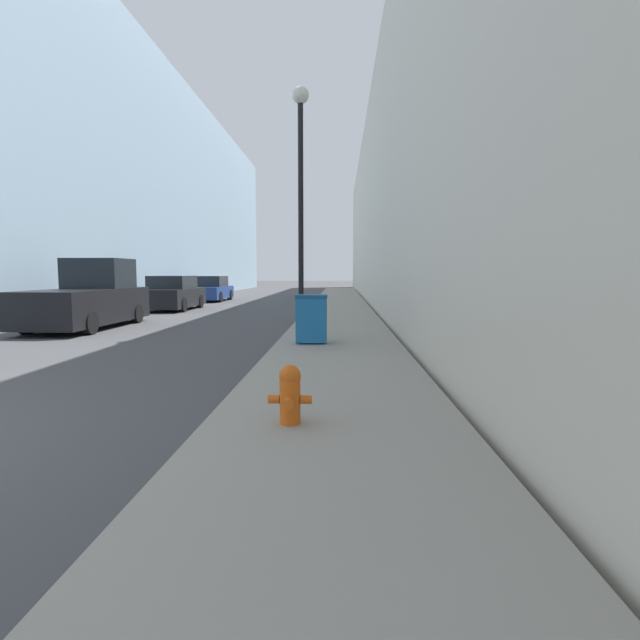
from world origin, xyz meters
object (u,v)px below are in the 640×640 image
object	(u,v)px
parked_sedan_far	(211,290)
pickup_truck	(89,299)
trash_bin	(312,318)
fire_hydrant	(290,393)
lamppost	(301,177)
parked_sedan_near	(173,294)

from	to	relation	value
parked_sedan_far	pickup_truck	bearing A→B (deg)	-90.18
trash_bin	fire_hydrant	bearing A→B (deg)	-88.86
fire_hydrant	pickup_truck	bearing A→B (deg)	125.74
lamppost	pickup_truck	bearing A→B (deg)	170.83
lamppost	trash_bin	bearing A→B (deg)	-81.28
lamppost	parked_sedan_near	size ratio (longest dim) A/B	1.51
trash_bin	lamppost	bearing A→B (deg)	98.72
trash_bin	parked_sedan_near	xyz separation A→B (m)	(-7.15, 11.74, 0.03)
lamppost	parked_sedan_far	size ratio (longest dim) A/B	1.50
trash_bin	pickup_truck	world-z (taller)	pickup_truck
trash_bin	lamppost	distance (m)	4.88
parked_sedan_near	parked_sedan_far	distance (m)	7.24
fire_hydrant	lamppost	distance (m)	10.02
pickup_truck	parked_sedan_far	world-z (taller)	pickup_truck
trash_bin	parked_sedan_near	bearing A→B (deg)	121.35
fire_hydrant	trash_bin	distance (m)	6.05
pickup_truck	parked_sedan_near	size ratio (longest dim) A/B	1.17
fire_hydrant	parked_sedan_near	world-z (taller)	parked_sedan_near
trash_bin	parked_sedan_near	distance (m)	13.75
parked_sedan_near	trash_bin	bearing A→B (deg)	-58.65
fire_hydrant	trash_bin	world-z (taller)	trash_bin
lamppost	fire_hydrant	bearing A→B (deg)	-86.24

